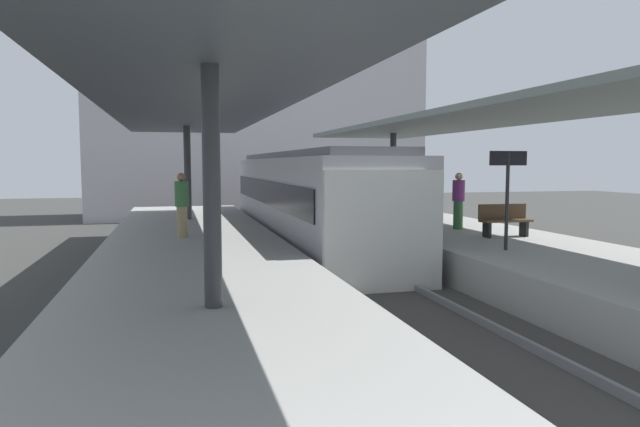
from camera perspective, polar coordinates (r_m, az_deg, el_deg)
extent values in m
plane|color=#383835|center=(13.60, 4.33, -7.45)|extent=(80.00, 80.00, 0.00)
cube|color=#9E9E99|center=(12.81, -12.06, -6.04)|extent=(4.40, 28.00, 1.00)
cube|color=#9E9E99|center=(15.15, 18.12, -4.47)|extent=(4.40, 28.00, 1.00)
cube|color=#423F3D|center=(13.58, 4.33, -7.03)|extent=(3.20, 28.00, 0.20)
cube|color=slate|center=(13.33, 1.38, -6.50)|extent=(0.08, 28.00, 0.14)
cube|color=slate|center=(13.79, 7.18, -6.15)|extent=(0.08, 28.00, 0.14)
cube|color=#ADADB2|center=(19.16, -1.49, 1.18)|extent=(2.70, 14.83, 2.90)
cube|color=silver|center=(12.07, 6.49, -1.83)|extent=(2.65, 0.08, 2.60)
cube|color=black|center=(18.88, -5.55, 2.16)|extent=(0.04, 13.64, 0.76)
cube|color=black|center=(19.49, 2.44, 2.27)|extent=(0.04, 13.64, 0.76)
cube|color=#515156|center=(19.12, -1.50, 5.82)|extent=(2.16, 14.08, 0.20)
cylinder|color=#333335|center=(7.69, -10.78, 2.53)|extent=(0.24, 0.24, 3.22)
cylinder|color=#333335|center=(20.28, -13.11, 3.97)|extent=(0.24, 0.24, 3.22)
cube|color=#3D4247|center=(14.04, -12.60, 10.48)|extent=(4.18, 21.00, 0.16)
cylinder|color=#333335|center=(21.83, 7.31, 3.94)|extent=(0.24, 0.24, 3.07)
cube|color=slate|center=(16.19, 15.78, 9.16)|extent=(4.18, 21.00, 0.16)
cube|color=black|center=(15.53, 16.35, -1.59)|extent=(0.08, 0.32, 0.40)
cube|color=black|center=(16.12, 19.72, -1.45)|extent=(0.08, 0.32, 0.40)
cube|color=#4C3823|center=(15.79, 18.09, -0.69)|extent=(1.40, 0.40, 0.06)
cube|color=#4C3823|center=(15.92, 17.76, 0.19)|extent=(1.40, 0.06, 0.40)
cylinder|color=#262628|center=(13.35, 18.20, 1.19)|extent=(0.08, 0.08, 2.20)
cube|color=black|center=(13.32, 18.32, 5.27)|extent=(0.90, 0.06, 0.32)
cylinder|color=#386B3D|center=(17.32, 13.65, -0.15)|extent=(0.28, 0.28, 0.83)
cylinder|color=#7A337A|center=(17.27, 13.69, 2.24)|extent=(0.36, 0.36, 0.61)
sphere|color=beige|center=(17.26, 13.72, 3.62)|extent=(0.22, 0.22, 0.22)
cylinder|color=#998460|center=(15.42, -13.62, -0.81)|extent=(0.28, 0.28, 0.81)
cylinder|color=#386B3D|center=(15.37, -13.67, 1.92)|extent=(0.36, 0.36, 0.66)
sphere|color=#936B4C|center=(15.35, -13.71, 3.56)|extent=(0.22, 0.22, 0.22)
cylinder|color=maroon|center=(18.35, 9.75, 0.12)|extent=(0.28, 0.28, 0.78)
cylinder|color=#232328|center=(18.30, 9.78, 2.35)|extent=(0.36, 0.36, 0.65)
sphere|color=beige|center=(18.29, 9.80, 3.71)|extent=(0.22, 0.22, 0.22)
cube|color=#B7B2B7|center=(33.01, -6.32, 9.44)|extent=(18.00, 6.00, 11.00)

